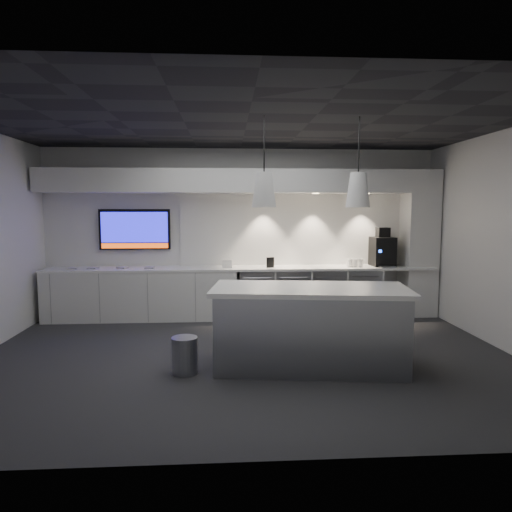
{
  "coord_description": "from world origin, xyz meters",
  "views": [
    {
      "loc": [
        -0.26,
        -5.81,
        1.94
      ],
      "look_at": [
        0.18,
        1.1,
        1.21
      ],
      "focal_mm": 32.0,
      "sensor_mm": 36.0,
      "label": 1
    }
  ],
  "objects": [
    {
      "name": "fridge_unit_b",
      "position": [
        0.88,
        2.17,
        0.42
      ],
      "size": [
        0.6,
        0.61,
        0.85
      ],
      "primitive_type": "cube",
      "color": "gray",
      "rests_on": "floor"
    },
    {
      "name": "back_counter",
      "position": [
        0.0,
        2.17,
        0.88
      ],
      "size": [
        6.8,
        0.65,
        0.04
      ],
      "primitive_type": "cube",
      "color": "white",
      "rests_on": "left_base_cabinets"
    },
    {
      "name": "tray_d",
      "position": [
        -1.6,
        2.11,
        0.91
      ],
      "size": [
        0.16,
        0.16,
        0.02
      ],
      "primitive_type": "cube",
      "rotation": [
        0.0,
        0.0,
        -0.0
      ],
      "color": "#959595",
      "rests_on": "back_counter"
    },
    {
      "name": "fridge_unit_a",
      "position": [
        0.25,
        2.17,
        0.42
      ],
      "size": [
        0.6,
        0.61,
        0.85
      ],
      "primitive_type": "cube",
      "color": "gray",
      "rests_on": "floor"
    },
    {
      "name": "pendant_left",
      "position": [
        0.18,
        -0.45,
        2.15
      ],
      "size": [
        0.29,
        0.29,
        1.11
      ],
      "color": "silver",
      "rests_on": "ceiling"
    },
    {
      "name": "pendant_right",
      "position": [
        1.29,
        -0.45,
        2.15
      ],
      "size": [
        0.29,
        0.29,
        1.11
      ],
      "color": "silver",
      "rests_on": "ceiling"
    },
    {
      "name": "wall_right",
      "position": [
        3.5,
        0.0,
        1.5
      ],
      "size": [
        0.0,
        7.0,
        7.0
      ],
      "primitive_type": "plane",
      "rotation": [
        1.57,
        0.0,
        -1.57
      ],
      "color": "silver",
      "rests_on": "floor"
    },
    {
      "name": "soffit",
      "position": [
        0.0,
        2.2,
        2.4
      ],
      "size": [
        6.9,
        0.6,
        0.4
      ],
      "primitive_type": "cube",
      "color": "silver",
      "rests_on": "wall_back"
    },
    {
      "name": "wall_tv",
      "position": [
        -1.9,
        2.45,
        1.56
      ],
      "size": [
        1.25,
        0.07,
        0.72
      ],
      "color": "black",
      "rests_on": "wall_back"
    },
    {
      "name": "column",
      "position": [
        3.2,
        2.2,
        1.3
      ],
      "size": [
        0.55,
        0.55,
        2.6
      ],
      "primitive_type": "cube",
      "color": "silver",
      "rests_on": "floor"
    },
    {
      "name": "coffee_machine",
      "position": [
        2.53,
        2.2,
        1.18
      ],
      "size": [
        0.38,
        0.55,
        0.69
      ],
      "rotation": [
        0.0,
        0.0,
        0.01
      ],
      "color": "black",
      "rests_on": "back_counter"
    },
    {
      "name": "cup_cluster",
      "position": [
        2.0,
        2.1,
        0.97
      ],
      "size": [
        0.26,
        0.17,
        0.14
      ],
      "primitive_type": null,
      "color": "white",
      "rests_on": "back_counter"
    },
    {
      "name": "backsplash",
      "position": [
        1.2,
        2.48,
        1.55
      ],
      "size": [
        4.6,
        0.03,
        1.3
      ],
      "primitive_type": "cube",
      "color": "silver",
      "rests_on": "wall_back"
    },
    {
      "name": "island",
      "position": [
        0.74,
        -0.45,
        0.5
      ],
      "size": [
        2.45,
        1.29,
        0.99
      ],
      "rotation": [
        0.0,
        0.0,
        -0.13
      ],
      "color": "gray",
      "rests_on": "floor"
    },
    {
      "name": "sign_white",
      "position": [
        -0.26,
        2.07,
        0.97
      ],
      "size": [
        0.18,
        0.04,
        0.14
      ],
      "primitive_type": "cube",
      "rotation": [
        0.0,
        0.0,
        -0.09
      ],
      "color": "white",
      "rests_on": "back_counter"
    },
    {
      "name": "left_base_cabinets",
      "position": [
        -1.75,
        2.17,
        0.43
      ],
      "size": [
        3.3,
        0.63,
        0.86
      ],
      "primitive_type": "cube",
      "color": "silver",
      "rests_on": "floor"
    },
    {
      "name": "fridge_unit_c",
      "position": [
        1.51,
        2.17,
        0.42
      ],
      "size": [
        0.6,
        0.61,
        0.85
      ],
      "primitive_type": "cube",
      "color": "gray",
      "rests_on": "floor"
    },
    {
      "name": "wall_front",
      "position": [
        0.0,
        -2.5,
        1.5
      ],
      "size": [
        7.0,
        0.0,
        7.0
      ],
      "primitive_type": "plane",
      "rotation": [
        -1.57,
        0.0,
        0.0
      ],
      "color": "silver",
      "rests_on": "floor"
    },
    {
      "name": "sign_black",
      "position": [
        0.5,
        2.1,
        0.99
      ],
      "size": [
        0.14,
        0.06,
        0.18
      ],
      "primitive_type": "cube",
      "rotation": [
        0.0,
        0.0,
        0.31
      ],
      "color": "black",
      "rests_on": "back_counter"
    },
    {
      "name": "tray_b",
      "position": [
        -2.56,
        2.12,
        0.91
      ],
      "size": [
        0.19,
        0.19,
        0.02
      ],
      "primitive_type": "cube",
      "rotation": [
        0.0,
        0.0,
        -0.18
      ],
      "color": "#959595",
      "rests_on": "back_counter"
    },
    {
      "name": "bin",
      "position": [
        -0.76,
        -0.56,
        0.22
      ],
      "size": [
        0.33,
        0.33,
        0.43
      ],
      "primitive_type": "cylinder",
      "rotation": [
        0.0,
        0.0,
        -0.09
      ],
      "color": "gray",
      "rests_on": "floor"
    },
    {
      "name": "ceiling",
      "position": [
        0.0,
        0.0,
        3.0
      ],
      "size": [
        7.0,
        7.0,
        0.0
      ],
      "primitive_type": "plane",
      "rotation": [
        3.14,
        0.0,
        0.0
      ],
      "color": "black",
      "rests_on": "wall_back"
    },
    {
      "name": "floor",
      "position": [
        0.0,
        0.0,
        0.0
      ],
      "size": [
        7.0,
        7.0,
        0.0
      ],
      "primitive_type": "plane",
      "color": "#292A2C",
      "rests_on": "ground"
    },
    {
      "name": "tray_c",
      "position": [
        -2.07,
        2.17,
        0.91
      ],
      "size": [
        0.2,
        0.2,
        0.02
      ],
      "primitive_type": "cube",
      "rotation": [
        0.0,
        0.0,
        -0.33
      ],
      "color": "#959595",
      "rests_on": "back_counter"
    },
    {
      "name": "fridge_unit_d",
      "position": [
        2.14,
        2.17,
        0.42
      ],
      "size": [
        0.6,
        0.61,
        0.85
      ],
      "primitive_type": "cube",
      "color": "gray",
      "rests_on": "floor"
    },
    {
      "name": "wall_back",
      "position": [
        0.0,
        2.5,
        1.5
      ],
      "size": [
        7.0,
        0.0,
        7.0
      ],
      "primitive_type": "plane",
      "rotation": [
        1.57,
        0.0,
        0.0
      ],
      "color": "silver",
      "rests_on": "floor"
    },
    {
      "name": "tray_a",
      "position": [
        -2.9,
        2.09,
        0.91
      ],
      "size": [
        0.19,
        0.19,
        0.02
      ],
      "primitive_type": "cube",
      "rotation": [
        0.0,
        0.0,
        0.25
      ],
      "color": "#959595",
      "rests_on": "back_counter"
    }
  ]
}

